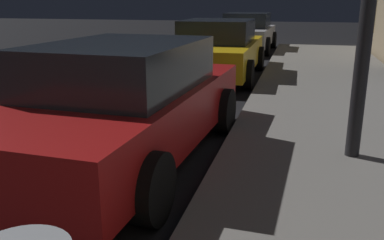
% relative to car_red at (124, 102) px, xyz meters
% --- Properties ---
extents(car_red, '(2.24, 4.53, 1.43)m').
position_rel_car_red_xyz_m(car_red, '(0.00, 0.00, 0.00)').
color(car_red, maroon).
rests_on(car_red, ground).
extents(car_yellow_cab, '(2.12, 4.41, 1.43)m').
position_rel_car_red_xyz_m(car_yellow_cab, '(0.00, 5.87, -0.01)').
color(car_yellow_cab, gold).
rests_on(car_yellow_cab, ground).
extents(car_silver, '(2.08, 4.19, 1.43)m').
position_rel_car_red_xyz_m(car_silver, '(0.00, 11.76, -0.01)').
color(car_silver, '#B7B7BF').
rests_on(car_silver, ground).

